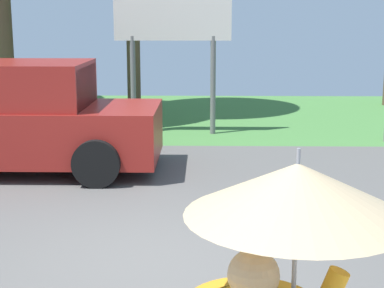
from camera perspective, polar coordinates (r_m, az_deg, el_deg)
ground_plane at (r=9.62m, az=-1.89°, el=-4.28°), size 40.00×22.00×0.20m
pickup_truck at (r=10.88m, az=-16.82°, el=2.08°), size 5.20×2.28×1.88m
roadside_billboard at (r=13.64m, az=-1.83°, el=11.58°), size 2.60×0.12×3.50m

